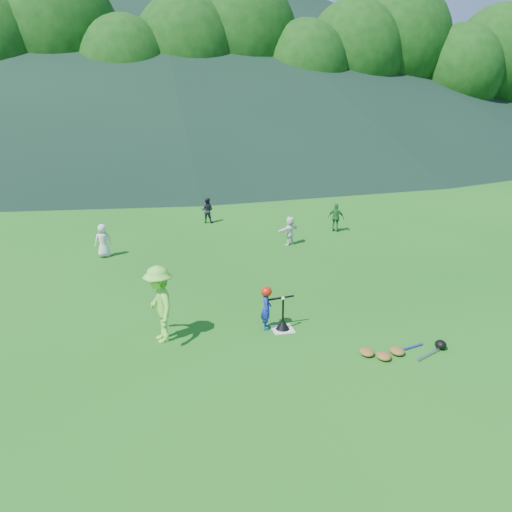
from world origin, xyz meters
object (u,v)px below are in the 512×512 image
Objects in this scene: fielder_d at (290,231)px; equipment_pile at (397,351)px; batter_child at (266,308)px; fielder_a at (103,241)px; adult_coach at (159,304)px; fielder_b at (207,210)px; home_plate at (283,329)px; fielder_c at (336,218)px; batting_tee at (283,324)px.

fielder_d is 0.54× the size of equipment_pile.
batter_child is 7.13m from fielder_a.
fielder_b is (2.36, 9.78, -0.31)m from adult_coach.
home_plate is 2.45m from equipment_pile.
home_plate is 2.71m from adult_coach.
fielder_c is 1.08× the size of fielder_d.
adult_coach reaches higher than fielder_d.
home_plate is 0.25× the size of equipment_pile.
batter_child is 6.50m from fielder_d.
batter_child is at bearing 142.43° from equipment_pile.
home_plate is at bearing -105.23° from batter_child.
batter_child is 2.28m from adult_coach.
fielder_d is (2.29, -3.70, -0.01)m from fielder_b.
equipment_pile is (-2.34, -9.00, -0.46)m from fielder_c.
equipment_pile reaches higher than home_plate.
home_plate is 6.55m from fielder_d.
fielder_d is (-2.18, -1.24, -0.04)m from fielder_c.
fielder_d is 7.77m from equipment_pile.
fielder_c is (4.57, 7.28, 0.06)m from batter_child.
adult_coach is at bearing 159.55° from equipment_pile.
fielder_b is (3.80, 3.65, -0.02)m from fielder_a.
equipment_pile is at bearing 60.03° from fielder_d.
fielder_d is at bearing 71.62° from home_plate.
fielder_a is (-3.69, 6.09, 0.06)m from batter_child.
fielder_c reaches higher than fielder_b.
batter_child is at bearing 113.01° from fielder_b.
fielder_b is 0.95× the size of fielder_c.
fielder_b is (0.10, 9.74, 0.03)m from batter_child.
adult_coach is at bearing 23.86° from fielder_d.
adult_coach reaches higher than fielder_a.
fielder_b reaches higher than batter_child.
fielder_a reaches higher than batter_child.
batting_tee is (4.03, -6.25, -0.40)m from fielder_a.
batting_tee is at bearing 0.00° from home_plate.
fielder_a is 1.08× the size of fielder_d.
adult_coach is 7.66m from fielder_d.
fielder_a is at bearing 122.80° from home_plate.
fielder_c reaches higher than fielder_d.
fielder_a is 1.05× the size of fielder_b.
fielder_b is (-0.23, 9.90, 0.49)m from home_plate.
adult_coach is 1.53× the size of fielder_c.
batting_tee is at bearing 42.88° from fielder_d.
home_plate is 0.12m from batting_tee.
equipment_pile is at bearing -117.91° from batter_child.
equipment_pile is (2.23, -1.71, -0.41)m from batter_child.
home_plate is 0.43× the size of fielder_c.
adult_coach reaches higher than fielder_c.
adult_coach is 2.38× the size of batting_tee.
fielder_a is at bearing 67.49° from fielder_b.
fielder_b is at bearing 9.06° from batter_child.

